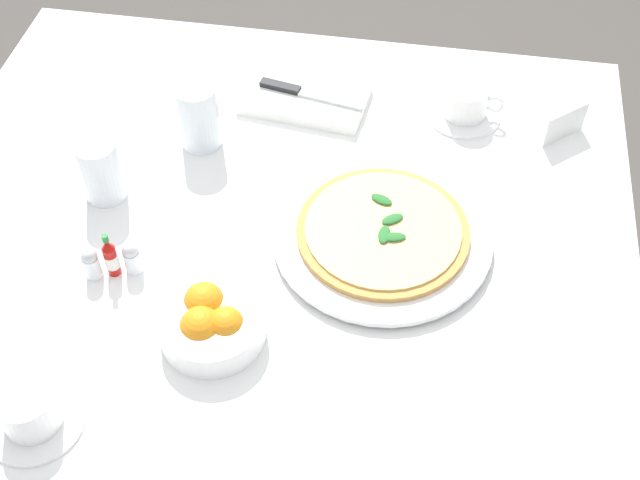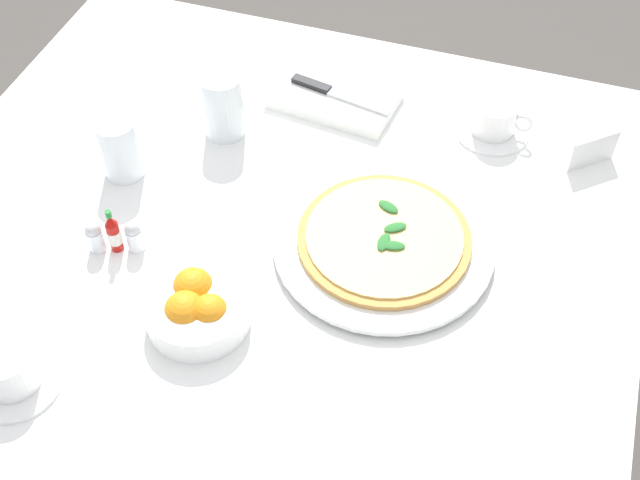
% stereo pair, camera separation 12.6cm
% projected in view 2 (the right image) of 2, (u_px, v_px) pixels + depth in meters
% --- Properties ---
extents(ground_plane, '(8.00, 8.00, 0.00)m').
position_uv_depth(ground_plane, '(276.00, 465.00, 1.84)').
color(ground_plane, '#4C4742').
extents(dining_table, '(1.16, 1.16, 0.74)m').
position_uv_depth(dining_table, '(261.00, 298.00, 1.37)').
color(dining_table, white).
rests_on(dining_table, ground_plane).
extents(pizza_plate, '(0.34, 0.34, 0.02)m').
position_uv_depth(pizza_plate, '(384.00, 244.00, 1.27)').
color(pizza_plate, white).
rests_on(pizza_plate, dining_table).
extents(pizza, '(0.27, 0.27, 0.02)m').
position_uv_depth(pizza, '(384.00, 238.00, 1.26)').
color(pizza, '#C68E47').
rests_on(pizza, pizza_plate).
extents(coffee_cup_near_left, '(0.13, 0.13, 0.07)m').
position_uv_depth(coffee_cup_near_left, '(9.00, 370.00, 1.10)').
color(coffee_cup_near_left, white).
rests_on(coffee_cup_near_left, dining_table).
extents(coffee_cup_far_right, '(0.13, 0.13, 0.06)m').
position_uv_depth(coffee_cup_far_right, '(495.00, 120.00, 1.43)').
color(coffee_cup_far_right, white).
rests_on(coffee_cup_far_right, dining_table).
extents(water_glass_left_edge, '(0.07, 0.07, 0.11)m').
position_uv_depth(water_glass_left_edge, '(121.00, 151.00, 1.35)').
color(water_glass_left_edge, white).
rests_on(water_glass_left_edge, dining_table).
extents(water_glass_far_left, '(0.07, 0.07, 0.12)m').
position_uv_depth(water_glass_far_left, '(223.00, 108.00, 1.41)').
color(water_glass_far_left, white).
rests_on(water_glass_far_left, dining_table).
extents(napkin_folded, '(0.23, 0.15, 0.02)m').
position_uv_depth(napkin_folded, '(334.00, 99.00, 1.50)').
color(napkin_folded, white).
rests_on(napkin_folded, dining_table).
extents(dinner_knife, '(0.20, 0.06, 0.01)m').
position_uv_depth(dinner_knife, '(336.00, 93.00, 1.48)').
color(dinner_knife, silver).
rests_on(dinner_knife, napkin_folded).
extents(citrus_bowl, '(0.15, 0.15, 0.07)m').
position_uv_depth(citrus_bowl, '(196.00, 308.00, 1.17)').
color(citrus_bowl, white).
rests_on(citrus_bowl, dining_table).
extents(hot_sauce_bottle, '(0.02, 0.02, 0.08)m').
position_uv_depth(hot_sauce_bottle, '(114.00, 233.00, 1.25)').
color(hot_sauce_bottle, '#B7140F').
rests_on(hot_sauce_bottle, dining_table).
extents(salt_shaker, '(0.03, 0.03, 0.06)m').
position_uv_depth(salt_shaker, '(134.00, 237.00, 1.26)').
color(salt_shaker, white).
rests_on(salt_shaker, dining_table).
extents(pepper_shaker, '(0.03, 0.03, 0.06)m').
position_uv_depth(pepper_shaker, '(95.00, 238.00, 1.26)').
color(pepper_shaker, white).
rests_on(pepper_shaker, dining_table).
extents(menu_card, '(0.07, 0.06, 0.06)m').
position_uv_depth(menu_card, '(593.00, 152.00, 1.38)').
color(menu_card, white).
rests_on(menu_card, dining_table).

